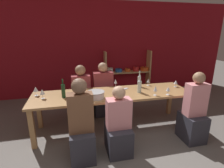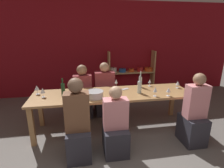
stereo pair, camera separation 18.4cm
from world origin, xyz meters
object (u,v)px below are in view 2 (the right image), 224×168
object	(u,v)px
shelf_unit	(131,79)
wine_glass_white_b	(150,82)
person_far_a	(105,95)
person_near_b	(115,129)
wine_bottle_green	(140,81)
cell_phone	(125,89)
person_near_a	(78,129)
dining_table	(113,97)
person_far_b	(83,97)
wine_glass_red_a	(169,90)
wine_glass_red_d	(43,91)
wine_glass_white_a	(37,88)
wine_bottle_dark	(63,89)
person_near_c	(194,118)
mixing_bowl	(95,94)
wine_glass_red_c	(155,90)
wine_glass_red_b	(178,83)
wine_bottle_amber	(140,86)
wine_glass_white_c	(116,82)

from	to	relation	value
shelf_unit	wine_glass_white_b	size ratio (longest dim) A/B	9.86
person_far_a	person_near_b	distance (m)	1.47
wine_bottle_green	cell_phone	xyz separation A→B (m)	(-0.35, -0.10, -0.13)
wine_bottle_green	person_near_a	bearing A→B (deg)	-141.13
dining_table	person_far_b	size ratio (longest dim) A/B	2.56
wine_glass_white_b	person_near_a	xyz separation A→B (m)	(-1.50, -1.06, -0.36)
shelf_unit	wine_glass_red_a	world-z (taller)	shelf_unit
wine_glass_red_d	person_far_a	bearing A→B (deg)	32.11
person_far_a	wine_glass_white_a	bearing A→B (deg)	23.13
wine_bottle_dark	wine_glass_white_b	size ratio (longest dim) A/B	2.36
wine_glass_white_a	person_near_c	world-z (taller)	person_near_c
mixing_bowl	wine_bottle_green	xyz separation A→B (m)	(0.98, 0.46, 0.07)
wine_glass_white_b	wine_glass_red_c	size ratio (longest dim) A/B	0.79
cell_phone	person_far_b	distance (m)	1.04
wine_glass_red_b	person_far_b	distance (m)	2.07
wine_glass_white_b	person_near_b	distance (m)	1.46
wine_glass_red_a	person_near_a	world-z (taller)	person_near_a
person_near_a	person_far_a	size ratio (longest dim) A/B	1.05
wine_glass_red_c	wine_glass_white_a	bearing A→B (deg)	167.66
wine_glass_red_c	person_far_a	bearing A→B (deg)	127.27
dining_table	wine_bottle_dark	size ratio (longest dim) A/B	8.88
dining_table	wine_glass_red_a	distance (m)	1.03
wine_bottle_amber	wine_glass_white_b	xyz separation A→B (m)	(0.35, 0.38, -0.03)
dining_table	wine_glass_red_a	size ratio (longest dim) A/B	19.51
wine_glass_red_c	person_near_c	bearing A→B (deg)	-36.44
wine_bottle_green	cell_phone	world-z (taller)	wine_bottle_green
wine_glass_red_b	wine_glass_red_c	distance (m)	0.75
cell_phone	wine_glass_red_c	bearing A→B (deg)	-46.64
wine_bottle_green	wine_bottle_amber	world-z (taller)	same
wine_glass_red_b	person_far_b	bearing A→B (deg)	162.48
wine_bottle_dark	wine_glass_red_d	xyz separation A→B (m)	(-0.35, 0.03, -0.02)
shelf_unit	person_near_c	distance (m)	2.66
wine_glass_red_a	wine_bottle_amber	bearing A→B (deg)	152.37
wine_glass_red_a	wine_glass_white_c	bearing A→B (deg)	142.87
wine_glass_red_d	person_near_a	distance (m)	1.04
wine_glass_white_c	person_near_b	world-z (taller)	person_near_b
cell_phone	person_near_b	size ratio (longest dim) A/B	0.15
dining_table	wine_glass_red_c	size ratio (longest dim) A/B	16.67
mixing_bowl	wine_glass_red_c	bearing A→B (deg)	-5.57
wine_glass_red_a	person_near_a	size ratio (longest dim) A/B	0.12
wine_bottle_amber	wine_glass_red_d	bearing A→B (deg)	177.83
mixing_bowl	wine_glass_red_a	bearing A→B (deg)	-5.72
mixing_bowl	person_near_a	world-z (taller)	person_near_a
shelf_unit	wine_bottle_green	bearing A→B (deg)	-98.96
wine_bottle_green	wine_glass_white_a	world-z (taller)	wine_bottle_green
wine_glass_red_b	wine_glass_white_b	world-z (taller)	wine_glass_white_b
wine_glass_red_d	wine_bottle_amber	bearing A→B (deg)	-2.17
wine_glass_red_c	wine_glass_red_b	bearing A→B (deg)	30.04
wine_bottle_dark	cell_phone	xyz separation A→B (m)	(1.19, 0.21, -0.13)
wine_bottle_green	wine_glass_red_d	distance (m)	1.91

